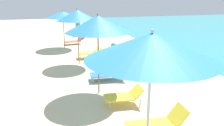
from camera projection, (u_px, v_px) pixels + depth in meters
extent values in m
cylinder|color=silver|center=(148.00, 121.00, 4.08)|extent=(0.05, 0.05, 2.35)
cone|color=#338CD8|center=(152.00, 46.00, 3.69)|extent=(2.24, 2.24, 0.44)
sphere|color=silver|center=(152.00, 31.00, 3.62)|extent=(0.06, 0.06, 0.06)
cube|color=yellow|center=(150.00, 126.00, 5.62)|extent=(1.24, 0.71, 0.04)
cube|color=yellow|center=(178.00, 115.00, 5.69)|extent=(0.39, 0.62, 0.43)
cylinder|color=#B2B2B7|center=(176.00, 122.00, 6.05)|extent=(0.04, 0.04, 0.24)
cylinder|color=olive|center=(98.00, 64.00, 7.93)|extent=(0.05, 0.05, 2.21)
cone|color=#338CD8|center=(98.00, 24.00, 7.54)|extent=(2.23, 2.23, 0.57)
sphere|color=olive|center=(98.00, 14.00, 7.46)|extent=(0.06, 0.06, 0.06)
cube|color=blue|center=(103.00, 75.00, 9.40)|extent=(1.17, 0.78, 0.04)
cube|color=blue|center=(121.00, 70.00, 9.49)|extent=(0.50, 0.71, 0.27)
cylinder|color=#B2B2B7|center=(93.00, 81.00, 9.09)|extent=(0.04, 0.04, 0.23)
cylinder|color=#B2B2B7|center=(92.00, 76.00, 9.63)|extent=(0.04, 0.04, 0.23)
cylinder|color=#B2B2B7|center=(123.00, 79.00, 9.30)|extent=(0.04, 0.04, 0.23)
cylinder|color=#B2B2B7|center=(120.00, 74.00, 9.83)|extent=(0.04, 0.04, 0.23)
cube|color=yellow|center=(119.00, 97.00, 7.21)|extent=(0.98, 0.71, 0.04)
cube|color=yellow|center=(137.00, 91.00, 7.28)|extent=(0.36, 0.64, 0.31)
cylinder|color=#B2B2B7|center=(109.00, 106.00, 6.94)|extent=(0.04, 0.04, 0.25)
cylinder|color=#B2B2B7|center=(106.00, 99.00, 7.43)|extent=(0.04, 0.04, 0.25)
cylinder|color=#B2B2B7|center=(140.00, 103.00, 7.13)|extent=(0.04, 0.04, 0.25)
cylinder|color=#B2B2B7|center=(135.00, 96.00, 7.61)|extent=(0.04, 0.04, 0.25)
cylinder|color=olive|center=(78.00, 43.00, 11.51)|extent=(0.05, 0.05, 2.23)
cone|color=#338CD8|center=(77.00, 15.00, 11.13)|extent=(2.05, 2.05, 0.54)
sphere|color=olive|center=(77.00, 9.00, 11.04)|extent=(0.06, 0.06, 0.06)
cube|color=yellow|center=(87.00, 53.00, 12.86)|extent=(1.02, 0.67, 0.04)
cube|color=yellow|center=(98.00, 50.00, 13.02)|extent=(0.39, 0.67, 0.26)
cylinder|color=#B2B2B7|center=(80.00, 57.00, 12.53)|extent=(0.04, 0.04, 0.28)
cylinder|color=#B2B2B7|center=(79.00, 55.00, 13.05)|extent=(0.04, 0.04, 0.28)
cylinder|color=#B2B2B7|center=(100.00, 56.00, 12.85)|extent=(0.04, 0.04, 0.28)
cylinder|color=#B2B2B7|center=(98.00, 54.00, 13.36)|extent=(0.04, 0.04, 0.28)
cylinder|color=olive|center=(64.00, 33.00, 15.41)|extent=(0.05, 0.05, 2.02)
cone|color=#338CD8|center=(63.00, 15.00, 15.06)|extent=(2.34, 2.34, 0.45)
sphere|color=olive|center=(63.00, 11.00, 14.99)|extent=(0.06, 0.06, 0.06)
cube|color=#D8593F|center=(72.00, 42.00, 16.69)|extent=(1.19, 0.78, 0.04)
cube|color=#D8593F|center=(81.00, 38.00, 16.94)|extent=(0.43, 0.65, 0.39)
cylinder|color=#B2B2B7|center=(67.00, 44.00, 16.32)|extent=(0.04, 0.04, 0.20)
cylinder|color=#B2B2B7|center=(65.00, 43.00, 16.75)|extent=(0.04, 0.04, 0.20)
cylinder|color=#B2B2B7|center=(83.00, 43.00, 16.85)|extent=(0.04, 0.04, 0.20)
cylinder|color=#B2B2B7|center=(81.00, 42.00, 17.28)|extent=(0.04, 0.04, 0.20)
cylinder|color=#3F9972|center=(77.00, 32.00, 20.28)|extent=(0.11, 0.11, 0.78)
cylinder|color=#3F9972|center=(79.00, 32.00, 20.36)|extent=(0.11, 0.11, 0.78)
cube|color=#3F9972|center=(78.00, 24.00, 20.13)|extent=(0.40, 0.28, 0.58)
sphere|color=brown|center=(78.00, 20.00, 20.02)|extent=(0.21, 0.21, 0.21)
sphere|color=#3FB266|center=(113.00, 45.00, 15.59)|extent=(0.35, 0.35, 0.35)
cube|color=#2659B2|center=(82.00, 37.00, 18.89)|extent=(0.53, 0.62, 0.32)
cube|color=white|center=(82.00, 35.00, 18.84)|extent=(0.54, 0.63, 0.06)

